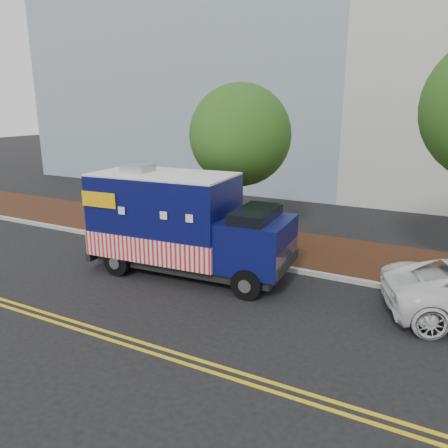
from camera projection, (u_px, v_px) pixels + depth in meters
The scene contains 8 objects.
ground at pixel (187, 269), 14.59m from camera, with size 120.00×120.00×0.00m, color black.
curb at pixel (208, 255), 15.77m from camera, with size 120.00×0.18×0.15m, color #9E9E99.
mulch_strip at pixel (234, 239), 17.56m from camera, with size 120.00×4.00×0.15m, color black.
centerline_near at pixel (91, 327), 10.80m from camera, with size 120.00×0.10×0.01m, color gold.
centerline_far at pixel (83, 331), 10.59m from camera, with size 120.00×0.10×0.01m, color gold.
tree_b at pixel (240, 135), 16.54m from camera, with size 3.87×3.87×6.13m.
sign_post at pixel (118, 208), 18.03m from camera, with size 0.06×0.06×2.40m, color #473828.
food_truck at pixel (181, 226), 13.96m from camera, with size 6.69×2.90×3.44m.
Camera 1 is at (7.48, -11.51, 5.32)m, focal length 35.00 mm.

